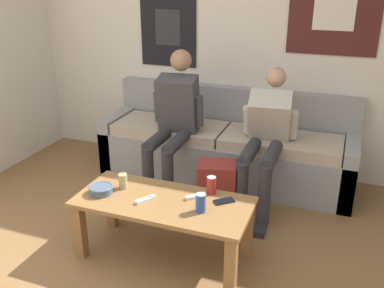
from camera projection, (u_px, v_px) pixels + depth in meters
name	position (u px, v px, depth m)	size (l,w,h in m)	color
wall_back	(222.00, 38.00, 4.06)	(10.00, 0.07, 2.55)	silver
couch	(226.00, 148.00, 4.08)	(2.36, 0.68, 0.83)	gray
coffee_table	(163.00, 210.00, 2.90)	(1.19, 0.54, 0.44)	olive
person_seated_adult	(174.00, 118.00, 3.74)	(0.47, 0.83, 1.24)	#2D2D33
person_seated_teen	(266.00, 134.00, 3.53)	(0.47, 0.99, 1.11)	#2D2D33
backpack	(216.00, 192.00, 3.43)	(0.35, 0.32, 0.47)	maroon
ceramic_bowl	(101.00, 189.00, 2.95)	(0.17, 0.17, 0.06)	#475B75
pillar_candle	(123.00, 181.00, 3.01)	(0.06, 0.06, 0.12)	tan
drink_can_blue	(201.00, 203.00, 2.72)	(0.07, 0.07, 0.12)	#28479E
drink_can_red	(211.00, 185.00, 2.94)	(0.07, 0.07, 0.12)	maroon
game_controller_near_left	(196.00, 196.00, 2.90)	(0.12, 0.13, 0.03)	white
game_controller_near_right	(146.00, 200.00, 2.85)	(0.11, 0.14, 0.03)	white
cell_phone	(224.00, 201.00, 2.85)	(0.15, 0.14, 0.01)	black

